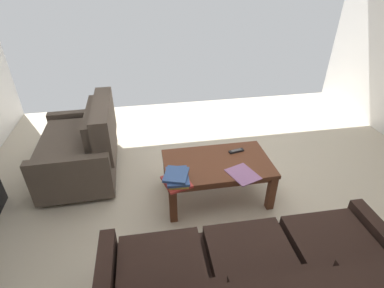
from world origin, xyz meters
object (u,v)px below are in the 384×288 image
at_px(loveseat_near, 84,146).
at_px(tv_remote, 236,151).
at_px(book_stack, 177,178).
at_px(loose_magazine, 243,174).
at_px(coffee_table, 217,167).

distance_m(loveseat_near, tv_remote, 1.69).
distance_m(loveseat_near, book_stack, 1.30).
distance_m(tv_remote, loose_magazine, 0.39).
bearing_deg(loveseat_near, tv_remote, 162.35).
relative_size(coffee_table, loose_magazine, 3.72).
relative_size(coffee_table, book_stack, 3.34).
bearing_deg(tv_remote, loose_magazine, 81.82).
xyz_separation_m(tv_remote, loose_magazine, (0.05, 0.38, -0.01)).
height_order(loveseat_near, book_stack, loveseat_near).
distance_m(coffee_table, tv_remote, 0.29).
distance_m(book_stack, loose_magazine, 0.62).
relative_size(tv_remote, loose_magazine, 0.58).
height_order(book_stack, loose_magazine, book_stack).
xyz_separation_m(loveseat_near, book_stack, (-0.94, 0.90, 0.12)).
bearing_deg(coffee_table, loose_magazine, 127.51).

